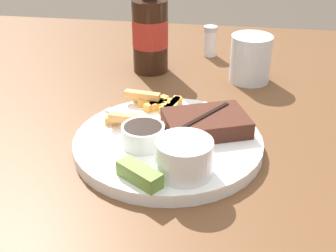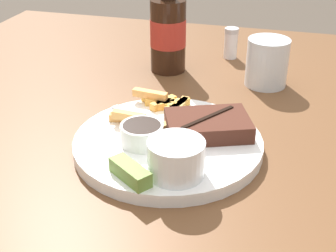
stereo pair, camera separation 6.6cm
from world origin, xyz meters
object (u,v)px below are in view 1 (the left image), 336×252
pickle_spear (139,174)px  drinking_glass (251,59)px  dinner_plate (168,144)px  beer_bottle (150,31)px  fork_utensil (134,122)px  steak_portion (206,123)px  coleslaw_cup (184,155)px  dipping_sauce_cup (143,135)px  salt_shaker (210,41)px

pickle_spear → drinking_glass: 0.40m
dinner_plate → beer_bottle: beer_bottle is taller
pickle_spear → fork_utensil: size_ratio=0.54×
fork_utensil → dinner_plate: bearing=0.0°
steak_portion → beer_bottle: size_ratio=0.62×
coleslaw_cup → steak_portion: bearing=80.9°
pickle_spear → beer_bottle: size_ratio=0.28×
pickle_spear → dipping_sauce_cup: bearing=98.5°
dinner_plate → salt_shaker: (0.03, 0.40, 0.02)m
steak_portion → drinking_glass: (0.06, 0.24, 0.01)m
fork_utensil → drinking_glass: drinking_glass is taller
salt_shaker → beer_bottle: bearing=-137.1°
dinner_plate → coleslaw_cup: size_ratio=3.74×
steak_portion → beer_bottle: 0.30m
beer_bottle → drinking_glass: bearing=-6.5°
pickle_spear → fork_utensil: 0.15m
drinking_glass → salt_shaker: 0.15m
pickle_spear → beer_bottle: (-0.06, 0.40, 0.05)m
salt_shaker → fork_utensil: bearing=-103.8°
steak_portion → salt_shaker: salt_shaker is taller
fork_utensil → steak_portion: bearing=29.2°
dinner_plate → fork_utensil: fork_utensil is taller
pickle_spear → drinking_glass: bearing=70.8°
dipping_sauce_cup → salt_shaker: (0.06, 0.42, -0.00)m
beer_bottle → salt_shaker: beer_bottle is taller
drinking_glass → coleslaw_cup: bearing=-102.9°
dinner_plate → drinking_glass: drinking_glass is taller
fork_utensil → salt_shaker: bearing=109.5°
dinner_plate → dipping_sauce_cup: dipping_sauce_cup is taller
dinner_plate → salt_shaker: bearing=85.8°
pickle_spear → salt_shaker: 0.51m
salt_shaker → drinking_glass: bearing=-55.6°
dipping_sauce_cup → fork_utensil: (-0.03, 0.06, -0.01)m
dipping_sauce_cup → salt_shaker: salt_shaker is taller
steak_portion → pickle_spear: steak_portion is taller
coleslaw_cup → pickle_spear: (-0.05, -0.03, -0.02)m
steak_portion → fork_utensil: size_ratio=1.19×
dipping_sauce_cup → pickle_spear: size_ratio=0.94×
drinking_glass → salt_shaker: drinking_glass is taller
dinner_plate → pickle_spear: (-0.02, -0.11, 0.02)m
pickle_spear → salt_shaker: (0.05, 0.50, 0.00)m
dinner_plate → drinking_glass: bearing=67.2°
dinner_plate → dipping_sauce_cup: size_ratio=4.49×
dipping_sauce_cup → fork_utensil: 0.07m
dinner_plate → pickle_spear: bearing=-99.6°
steak_portion → coleslaw_cup: size_ratio=1.94×
drinking_glass → steak_portion: bearing=-104.6°
dinner_plate → dipping_sauce_cup: bearing=-143.7°
coleslaw_cup → salt_shaker: size_ratio=1.11×
steak_portion → drinking_glass: size_ratio=1.59×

